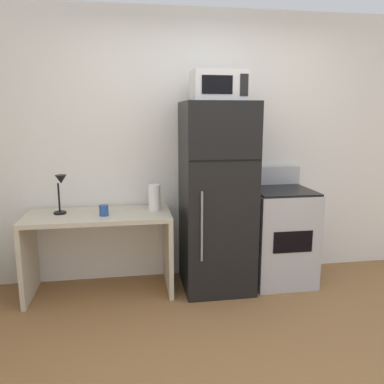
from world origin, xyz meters
The scene contains 9 objects.
ground_plane centered at (0.00, 0.00, 0.00)m, with size 12.00×12.00×0.00m, color olive.
wall_back_white centered at (0.00, 1.70, 1.30)m, with size 5.00×0.10×2.60m, color white.
desk centered at (-1.08, 1.34, 0.53)m, with size 1.29×0.58×0.75m.
desk_lamp centered at (-1.39, 1.38, 0.99)m, with size 0.14×0.12×0.35m.
paper_towel_roll centered at (-0.57, 1.39, 0.87)m, with size 0.11×0.11×0.24m, color white.
coffee_mug centered at (-1.02, 1.26, 0.80)m, with size 0.08×0.08×0.10m, color #264C99.
refrigerator centered at (0.00, 1.31, 0.87)m, with size 0.63×0.67×1.74m.
microwave centered at (0.00, 1.29, 1.87)m, with size 0.46×0.35×0.26m.
oven_range centered at (0.65, 1.33, 0.47)m, with size 0.58×0.61×1.10m.
Camera 1 is at (-0.79, -2.13, 1.62)m, focal length 36.37 mm.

